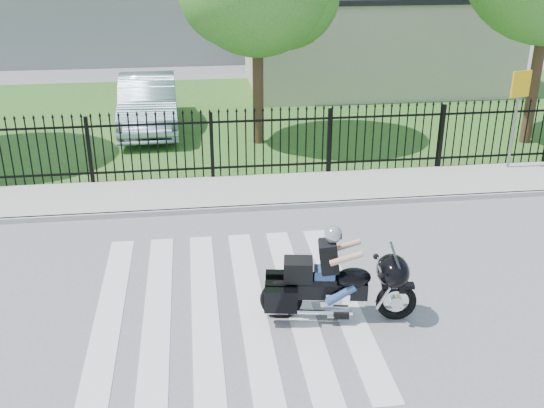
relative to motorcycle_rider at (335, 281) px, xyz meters
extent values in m
plane|color=slate|center=(-1.71, 0.52, -0.70)|extent=(120.00, 120.00, 0.00)
cube|color=#ADAAA3|center=(-1.71, 5.52, -0.64)|extent=(40.00, 2.00, 0.12)
cube|color=#ADAAA3|center=(-1.71, 4.52, -0.64)|extent=(40.00, 0.12, 0.12)
cube|color=#2A5B1F|center=(-1.71, 12.52, -0.69)|extent=(40.00, 12.00, 0.02)
cube|color=black|center=(-1.71, 6.52, -0.35)|extent=(26.00, 0.04, 0.05)
cube|color=black|center=(-1.71, 6.52, 0.85)|extent=(26.00, 0.04, 0.05)
cylinder|color=#382316|center=(-0.21, 9.52, 1.38)|extent=(0.32, 0.32, 4.16)
cylinder|color=#382316|center=(7.79, 8.52, 1.70)|extent=(0.32, 0.32, 4.80)
cube|color=#BCB49C|center=(5.29, 16.52, 1.05)|extent=(10.00, 6.00, 3.50)
torus|color=black|center=(1.01, -0.16, -0.38)|extent=(0.68, 0.23, 0.67)
torus|color=black|center=(-0.85, 0.14, -0.38)|extent=(0.72, 0.26, 0.71)
cube|color=black|center=(-0.09, 0.01, -0.17)|extent=(1.28, 0.43, 0.29)
ellipsoid|color=black|center=(0.29, -0.05, 0.06)|extent=(0.65, 0.48, 0.32)
cube|color=black|center=(-0.28, 0.05, 0.02)|extent=(0.67, 0.41, 0.10)
cube|color=silver|center=(0.05, -0.01, -0.33)|extent=(0.43, 0.35, 0.29)
ellipsoid|color=black|center=(0.92, -0.15, 0.19)|extent=(0.63, 0.77, 0.52)
cube|color=black|center=(-0.59, 0.09, 0.19)|extent=(0.52, 0.44, 0.35)
cube|color=navy|center=(-0.17, 0.03, 0.14)|extent=(0.37, 0.34, 0.17)
sphere|color=#A6A8AE|center=(-0.05, 0.01, 0.83)|extent=(0.28, 0.28, 0.28)
imported|color=#9AB2C2|center=(-3.53, 11.41, 0.16)|extent=(1.96, 5.13, 1.67)
cylinder|color=slate|center=(6.11, 6.22, 0.65)|extent=(0.07, 0.07, 2.45)
cube|color=#E5AF0C|center=(6.11, 6.20, 1.65)|extent=(0.55, 0.17, 0.67)
camera|label=1|loc=(-2.15, -8.76, 5.24)|focal=42.00mm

